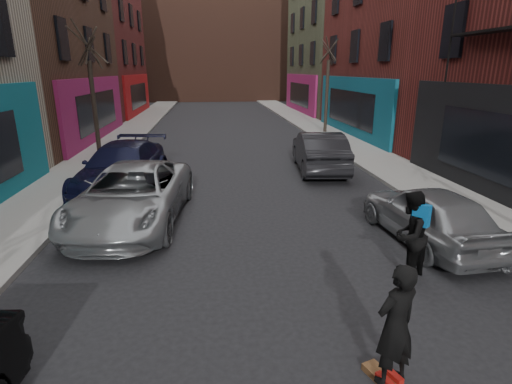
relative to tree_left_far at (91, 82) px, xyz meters
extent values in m
cube|color=gray|center=(-0.05, 12.00, -3.31)|extent=(2.50, 84.00, 0.13)
cube|color=gray|center=(12.45, 12.00, -3.31)|extent=(2.50, 84.00, 0.13)
cube|color=#47281E|center=(6.20, 38.00, 3.62)|extent=(40.00, 10.00, 14.00)
imported|color=gray|center=(3.00, -8.51, -2.62)|extent=(3.03, 5.68, 1.52)
imported|color=black|center=(2.12, -5.35, -2.60)|extent=(2.84, 5.59, 1.55)
imported|color=gray|center=(10.09, -10.61, -2.69)|extent=(1.94, 4.18, 1.38)
imported|color=black|center=(9.40, -3.49, -2.59)|extent=(2.12, 4.91, 1.57)
cube|color=brown|center=(7.25, -14.86, -3.33)|extent=(0.47, 0.83, 0.10)
imported|color=black|center=(7.25, -14.86, -2.46)|extent=(0.70, 0.57, 1.65)
imported|color=black|center=(8.81, -12.16, -2.50)|extent=(1.08, 1.04, 1.76)
cube|color=#0B589F|center=(8.91, -12.30, -2.03)|extent=(0.29, 0.33, 0.42)
camera|label=1|loc=(5.07, -18.82, 0.54)|focal=28.00mm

